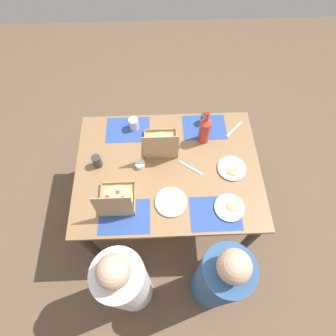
{
  "coord_description": "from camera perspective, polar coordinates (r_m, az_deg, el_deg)",
  "views": [
    {
      "loc": [
        0.04,
        1.03,
        2.57
      ],
      "look_at": [
        0.0,
        0.0,
        0.72
      ],
      "focal_mm": 29.31,
      "sensor_mm": 36.0,
      "label": 1
    }
  ],
  "objects": [
    {
      "name": "ground_plane",
      "position": [
        2.76,
        0.0,
        -7.34
      ],
      "size": [
        6.0,
        6.0,
        0.0
      ],
      "primitive_type": "plane",
      "color": "brown"
    },
    {
      "name": "dining_table",
      "position": [
        2.2,
        0.0,
        -1.26
      ],
      "size": [
        1.42,
        1.06,
        0.72
      ],
      "color": "#3F3328",
      "rests_on": "ground_plane"
    },
    {
      "name": "placemat_near_left",
      "position": [
        2.34,
        7.57,
        8.4
      ],
      "size": [
        0.36,
        0.26,
        0.0
      ],
      "primitive_type": "cube",
      "color": "#2D4C9E",
      "rests_on": "dining_table"
    },
    {
      "name": "placemat_near_right",
      "position": [
        2.33,
        -8.33,
        7.9
      ],
      "size": [
        0.36,
        0.26,
        0.0
      ],
      "primitive_type": "cube",
      "color": "#2D4C9E",
      "rests_on": "dining_table"
    },
    {
      "name": "placemat_far_left",
      "position": [
        1.98,
        9.84,
        -9.28
      ],
      "size": [
        0.36,
        0.26,
        0.0
      ],
      "primitive_type": "cube",
      "color": "#2D4C9E",
      "rests_on": "dining_table"
    },
    {
      "name": "placemat_far_right",
      "position": [
        1.97,
        -9.05,
        -9.98
      ],
      "size": [
        0.36,
        0.26,
        0.0
      ],
      "primitive_type": "cube",
      "color": "#2D4C9E",
      "rests_on": "dining_table"
    },
    {
      "name": "pizza_box_corner_left",
      "position": [
        2.17,
        -1.53,
        4.94
      ],
      "size": [
        0.26,
        0.28,
        0.3
      ],
      "color": "tan",
      "rests_on": "dining_table"
    },
    {
      "name": "pizza_box_center",
      "position": [
        1.98,
        -10.56,
        -6.66
      ],
      "size": [
        0.25,
        0.26,
        0.29
      ],
      "color": "tan",
      "rests_on": "dining_table"
    },
    {
      "name": "plate_middle",
      "position": [
        2.15,
        13.15,
        -0.11
      ],
      "size": [
        0.22,
        0.22,
        0.03
      ],
      "color": "white",
      "rests_on": "dining_table"
    },
    {
      "name": "plate_near_right",
      "position": [
        2.01,
        12.71,
        -8.0
      ],
      "size": [
        0.21,
        0.21,
        0.03
      ],
      "color": "white",
      "rests_on": "dining_table"
    },
    {
      "name": "plate_far_left",
      "position": [
        1.98,
        0.62,
        -7.08
      ],
      "size": [
        0.23,
        0.23,
        0.02
      ],
      "color": "white",
      "rests_on": "dining_table"
    },
    {
      "name": "soda_bottle",
      "position": [
        2.16,
        7.64,
        7.9
      ],
      "size": [
        0.09,
        0.09,
        0.32
      ],
      "color": "#B2382D",
      "rests_on": "dining_table"
    },
    {
      "name": "cup_clear_left",
      "position": [
        2.34,
        7.63,
        10.1
      ],
      "size": [
        0.06,
        0.06,
        0.09
      ],
      "primitive_type": "cylinder",
      "color": "#333338",
      "rests_on": "dining_table"
    },
    {
      "name": "cup_dark",
      "position": [
        2.15,
        -14.54,
        1.37
      ],
      "size": [
        0.07,
        0.07,
        0.11
      ],
      "primitive_type": "cylinder",
      "color": "#333338",
      "rests_on": "dining_table"
    },
    {
      "name": "cup_clear_right",
      "position": [
        2.3,
        -7.12,
        9.13
      ],
      "size": [
        0.08,
        0.08,
        0.1
      ],
      "primitive_type": "cylinder",
      "color": "silver",
      "rests_on": "dining_table"
    },
    {
      "name": "condiment_bowl",
      "position": [
        2.11,
        -5.83,
        0.72
      ],
      "size": [
        0.08,
        0.08,
        0.04
      ],
      "primitive_type": "cylinder",
      "color": "white",
      "rests_on": "dining_table"
    },
    {
      "name": "knife_by_far_left",
      "position": [
        2.11,
        4.76,
        0.04
      ],
      "size": [
        0.18,
        0.14,
        0.0
      ],
      "primitive_type": "cube",
      "rotation": [
        0.0,
        0.0,
        2.51
      ],
      "color": "#B7B7BC",
      "rests_on": "dining_table"
    },
    {
      "name": "knife_by_near_left",
      "position": [
        2.38,
        13.64,
        7.92
      ],
      "size": [
        0.16,
        0.16,
        0.0
      ],
      "primitive_type": "cube",
      "rotation": [
        0.0,
        0.0,
        0.79
      ],
      "color": "#B7B7BC",
      "rests_on": "dining_table"
    },
    {
      "name": "diner_left_seat",
      "position": [
        2.1,
        10.37,
        -21.87
      ],
      "size": [
        0.32,
        0.32,
        1.14
      ],
      "color": "#33598C",
      "rests_on": "ground_plane"
    },
    {
      "name": "diner_right_seat",
      "position": [
        2.09,
        -8.63,
        -22.66
      ],
      "size": [
        0.32,
        0.32,
        1.13
      ],
      "color": "white",
      "rests_on": "ground_plane"
    }
  ]
}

